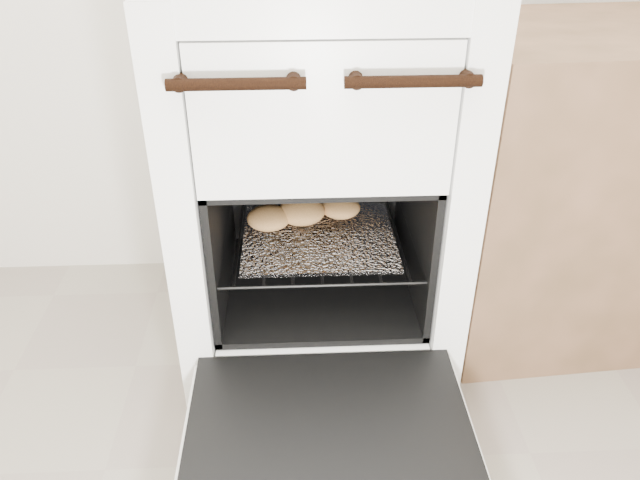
{
  "coord_description": "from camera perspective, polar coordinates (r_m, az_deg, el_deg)",
  "views": [
    {
      "loc": [
        0.12,
        -0.28,
        1.21
      ],
      "look_at": [
        0.18,
        0.97,
        0.44
      ],
      "focal_mm": 35.0,
      "sensor_mm": 36.0,
      "label": 1
    }
  ],
  "objects": [
    {
      "name": "stove",
      "position": [
        1.59,
        -0.28,
        4.71
      ],
      "size": [
        0.66,
        0.73,
        1.01
      ],
      "color": "white",
      "rests_on": "ground"
    },
    {
      "name": "oven_door",
      "position": [
        1.31,
        0.86,
        -17.42
      ],
      "size": [
        0.59,
        0.46,
        0.04
      ],
      "color": "black",
      "rests_on": "stove"
    },
    {
      "name": "oven_rack",
      "position": [
        1.57,
        -0.15,
        0.48
      ],
      "size": [
        0.48,
        0.46,
        0.01
      ],
      "color": "black",
      "rests_on": "stove"
    },
    {
      "name": "foil_sheet",
      "position": [
        1.55,
        -0.12,
        0.27
      ],
      "size": [
        0.37,
        0.33,
        0.01
      ],
      "primitive_type": "cube",
      "color": "white",
      "rests_on": "oven_rack"
    },
    {
      "name": "baked_rolls",
      "position": [
        1.59,
        -1.77,
        2.54
      ],
      "size": [
        0.34,
        0.2,
        0.06
      ],
      "color": "#E3A45B",
      "rests_on": "foil_sheet"
    },
    {
      "name": "counter",
      "position": [
        1.91,
        24.01,
        4.64
      ],
      "size": [
        0.9,
        0.63,
        0.86
      ],
      "primitive_type": "cube",
      "rotation": [
        0.0,
        0.0,
        0.07
      ],
      "color": "brown",
      "rests_on": "ground"
    }
  ]
}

